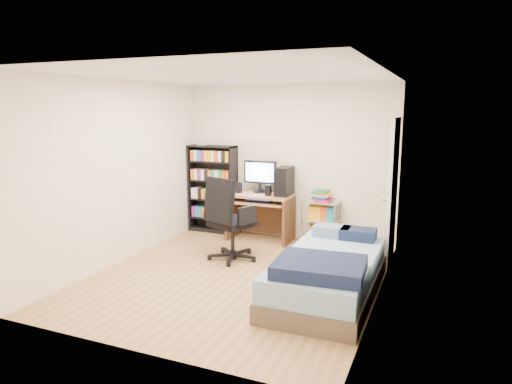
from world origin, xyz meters
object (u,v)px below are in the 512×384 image
at_px(computer_desk, 267,198).
at_px(bed, 328,273).
at_px(media_shelf, 213,188).
at_px(office_chair, 230,234).

xyz_separation_m(computer_desk, bed, (1.45, -1.84, -0.43)).
height_order(computer_desk, bed, computer_desk).
height_order(media_shelf, computer_desk, media_shelf).
relative_size(media_shelf, bed, 0.74).
relative_size(computer_desk, office_chair, 1.08).
bearing_deg(media_shelf, bed, -38.05).
bearing_deg(office_chair, bed, -3.14).
xyz_separation_m(media_shelf, office_chair, (0.94, -1.27, -0.39)).
relative_size(media_shelf, computer_desk, 1.22).
distance_m(media_shelf, office_chair, 1.63).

